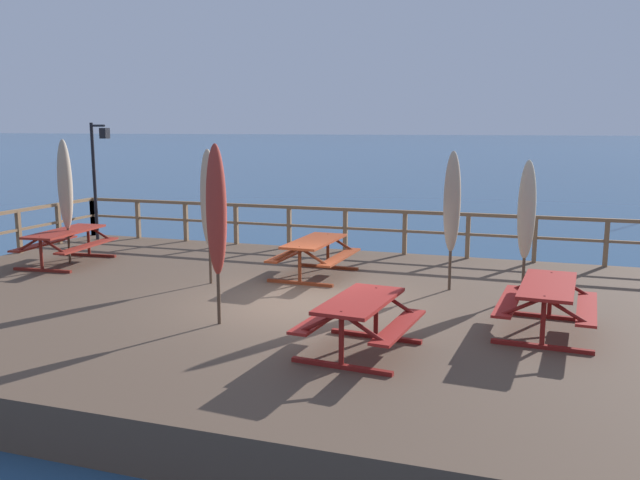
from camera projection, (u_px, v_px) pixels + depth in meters
name	position (u px, v px, depth m)	size (l,w,h in m)	color
ground_plane	(306.00, 338.00, 11.99)	(600.00, 600.00, 0.00)	navy
wooden_deck	(306.00, 320.00, 11.93)	(16.96, 10.30, 0.67)	brown
railing_waterside_far	(375.00, 223.00, 16.42)	(16.76, 0.10, 1.09)	brown
picnic_table_mid_centre	(66.00, 239.00, 15.13)	(1.58, 2.26, 0.78)	maroon
picnic_table_front_right	(315.00, 250.00, 13.86)	(1.46, 2.05, 0.78)	#993819
picnic_table_mid_right	(548.00, 297.00, 10.03)	(1.52, 2.07, 0.78)	maroon
picnic_table_back_left	(360.00, 314.00, 9.13)	(1.55, 1.84, 0.78)	maroon
patio_umbrella_tall_mid_right	(65.00, 185.00, 14.97)	(0.32, 0.32, 2.82)	#4C3828
patio_umbrella_short_back	(452.00, 203.00, 12.48)	(0.32, 0.32, 2.65)	#4C3828
patio_umbrella_tall_mid_left	(209.00, 199.00, 13.01)	(0.32, 0.32, 2.67)	#4C3828
patio_umbrella_short_front	(216.00, 211.00, 10.26)	(0.32, 0.32, 2.85)	#4C3828
patio_umbrella_tall_back_left	(527.00, 211.00, 12.00)	(0.32, 0.32, 2.51)	#4C3828
lamp_post_hooked	(98.00, 163.00, 18.02)	(0.67, 0.30, 3.20)	black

